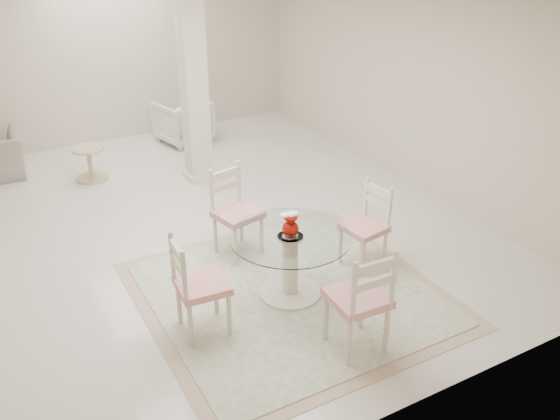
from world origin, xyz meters
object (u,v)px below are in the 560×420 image
column (194,84)px  dining_chair_north (233,205)px  dining_chair_west (194,279)px  side_table (90,165)px  red_vase (290,225)px  dining_chair_south (363,294)px  dining_table (290,265)px  armchair_white (183,121)px  dining_chair_east (369,219)px

column → dining_chair_north: bearing=-101.4°
dining_chair_west → side_table: size_ratio=2.27×
red_vase → dining_chair_south: (0.10, -1.02, -0.19)m
dining_table → dining_chair_west: dining_chair_west is taller
column → side_table: 1.89m
column → red_vase: bearing=-95.5°
dining_table → side_table: bearing=105.4°
column → dining_chair_north: size_ratio=2.47×
dining_table → armchair_white: size_ratio=1.53×
dining_chair_west → dining_chair_east: bearing=-79.8°
column → dining_chair_east: 3.16m
armchair_white → side_table: (-1.69, -0.81, -0.13)m
dining_table → side_table: dining_table is taller
dining_chair_east → column: bearing=-176.4°
column → dining_chair_east: column is taller
red_vase → dining_chair_north: dining_chair_north is taller
dining_chair_east → armchair_white: (-0.36, 4.49, -0.18)m
dining_chair_east → side_table: bearing=-160.7°
column → armchair_white: size_ratio=3.55×
red_vase → dining_table: bearing=-95.7°
dining_chair_north → dining_chair_south: dining_chair_south is taller
dining_chair_north → side_table: dining_chair_north is taller
dining_chair_north → dining_chair_west: 1.43m
dining_table → dining_chair_south: bearing=-84.2°
red_vase → dining_chair_west: (-1.01, -0.10, -0.22)m
dining_chair_north → dining_chair_west: size_ratio=1.02×
dining_chair_east → dining_table: bearing=-93.3°
red_vase → dining_chair_south: size_ratio=0.21×
dining_table → side_table: size_ratio=2.46×
dining_chair_north → dining_chair_west: (-0.89, -1.11, -0.01)m
dining_table → dining_chair_north: size_ratio=1.06×
armchair_white → side_table: 1.88m
column → dining_table: (-0.30, -3.08, -1.01)m
dining_table → dining_chair_east: bearing=6.6°
column → dining_table: bearing=-95.5°
dining_table → armchair_white: bearing=82.0°
dining_chair_east → dining_chair_south: 1.45m
column → dining_chair_east: (0.71, -2.96, -0.82)m
column → dining_chair_north: (-0.42, -2.07, -0.77)m
dining_chair_south → side_table: bearing=-74.4°
dining_chair_north → dining_chair_south: size_ratio=0.96×
dining_chair_south → armchair_white: 5.65m
dining_chair_east → dining_chair_north: dining_chair_north is taller
column → red_vase: column is taller
dining_chair_north → side_table: size_ratio=2.32×
column → side_table: size_ratio=5.72×
dining_chair_west → armchair_white: size_ratio=1.41×
dining_chair_east → armchair_white: size_ratio=1.32×
dining_chair_east → side_table: dining_chair_east is taller
armchair_white → dining_table: bearing=68.7°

